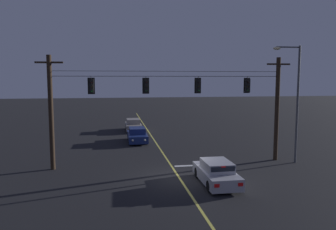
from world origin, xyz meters
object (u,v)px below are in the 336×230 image
Objects in this scene: street_lamp_corner at (294,94)px; traffic_light_centre at (198,86)px; car_waiting_near_lane at (216,173)px; car_oncoming_trailing at (133,125)px; car_oncoming_lead at (137,135)px; traffic_light_right_inner at (248,85)px; traffic_light_left_inner at (146,86)px; traffic_light_leftmost at (91,86)px.

traffic_light_centre is at bearing 171.89° from street_lamp_corner.
car_waiting_near_lane is 0.98× the size of car_oncoming_trailing.
street_lamp_corner is at bearing -43.07° from car_oncoming_lead.
traffic_light_right_inner is at bearing -50.09° from car_oncoming_lead.
traffic_light_left_inner reaches higher than car_oncoming_lead.
car_oncoming_lead is (-7.49, 8.96, -5.02)m from traffic_light_right_inner.
car_oncoming_lead is at bearing 136.93° from street_lamp_corner.
traffic_light_leftmost is at bearing 180.00° from traffic_light_right_inner.
street_lamp_corner reaches higher than traffic_light_right_inner.
traffic_light_centre is at bearing 0.00° from traffic_light_left_inner.
traffic_light_left_inner is at bearing 180.00° from traffic_light_centre.
traffic_light_left_inner is 0.28× the size of car_oncoming_trailing.
traffic_light_left_inner is (3.73, 0.00, 0.00)m from traffic_light_leftmost.
traffic_light_right_inner is 7.93m from car_waiting_near_lane.
traffic_light_right_inner is (7.46, 0.00, 0.00)m from traffic_light_left_inner.
traffic_light_right_inner is 0.14× the size of street_lamp_corner.
traffic_light_centre is 0.28× the size of car_waiting_near_lane.
car_oncoming_lead is 15.21m from street_lamp_corner.
car_oncoming_lead is (-3.78, 8.96, -5.02)m from traffic_light_centre.
street_lamp_corner is (3.14, -0.98, -0.60)m from traffic_light_right_inner.
car_oncoming_lead is at bearing 67.59° from traffic_light_leftmost.
traffic_light_right_inner is at bearing 162.71° from street_lamp_corner.
traffic_light_right_inner is at bearing 51.43° from car_waiting_near_lane.
street_lamp_corner reaches higher than traffic_light_leftmost.
traffic_light_leftmost is 0.28× the size of car_waiting_near_lane.
car_oncoming_trailing is at bearing 89.70° from car_oncoming_lead.
car_waiting_near_lane is 0.98× the size of car_oncoming_lead.
car_oncoming_lead is (-3.67, 13.76, -0.00)m from car_waiting_near_lane.
traffic_light_left_inner is at bearing 174.74° from street_lamp_corner.
traffic_light_right_inner is at bearing 0.00° from traffic_light_left_inner.
car_oncoming_lead is at bearing 112.86° from traffic_light_centre.
street_lamp_corner is (10.60, -0.98, -0.60)m from traffic_light_left_inner.
traffic_light_centre is at bearing 88.67° from car_waiting_near_lane.
car_oncoming_lead is 1.00× the size of car_oncoming_trailing.
street_lamp_corner is (14.32, -0.98, -0.60)m from traffic_light_leftmost.
traffic_light_left_inner is 10.27m from car_oncoming_lead.
traffic_light_right_inner is at bearing 0.00° from traffic_light_centre.
car_waiting_near_lane is at bearing -80.16° from car_oncoming_trailing.
traffic_light_left_inner is 3.74m from traffic_light_centre.
car_waiting_near_lane is 0.51× the size of street_lamp_corner.
traffic_light_centre is at bearing -76.93° from car_oncoming_trailing.
traffic_light_left_inner is 7.84m from car_waiting_near_lane.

